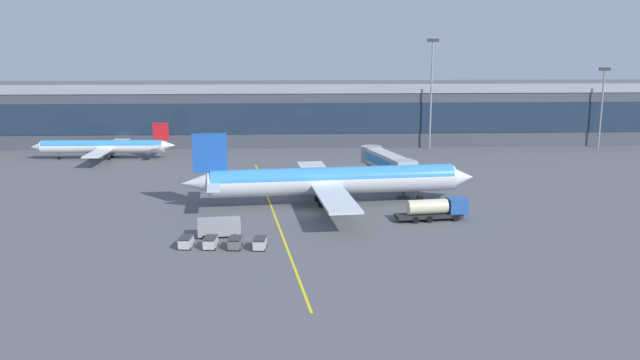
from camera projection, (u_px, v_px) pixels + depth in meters
name	position (u px, v px, depth m)	size (l,w,h in m)	color
ground_plane	(306.00, 214.00, 101.20)	(700.00, 700.00, 0.00)	#515459
apron_lead_in_line	(273.00, 211.00, 102.93)	(0.30, 80.00, 0.01)	yellow
terminal_building	(280.00, 115.00, 170.83)	(217.91, 19.99, 14.56)	#424751
main_airliner	(332.00, 181.00, 106.44)	(48.32, 38.47, 12.11)	silver
jet_bridge	(385.00, 161.00, 117.83)	(7.84, 18.68, 6.66)	#B2B7BC
fuel_tanker	(436.00, 209.00, 97.47)	(11.04, 3.93, 3.25)	#232326
lavatory_truck	(218.00, 227.00, 89.26)	(6.03, 2.96, 2.50)	gray
baggage_cart_0	(186.00, 242.00, 84.55)	(1.84, 2.79, 1.48)	#B2B7BC
baggage_cart_1	(211.00, 242.00, 84.39)	(1.84, 2.79, 1.48)	#B2B7BC
baggage_cart_2	(235.00, 243.00, 84.24)	(1.84, 2.79, 1.48)	#595B60
baggage_cart_3	(260.00, 243.00, 84.08)	(1.84, 2.79, 1.48)	#B2B7BC
commuter_jet_far	(104.00, 146.00, 147.30)	(32.44, 25.78, 8.25)	white
apron_light_mast_0	(602.00, 100.00, 161.71)	(2.80, 0.50, 19.85)	gray
apron_light_mast_2	(431.00, 86.00, 159.08)	(2.80, 0.50, 26.75)	gray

